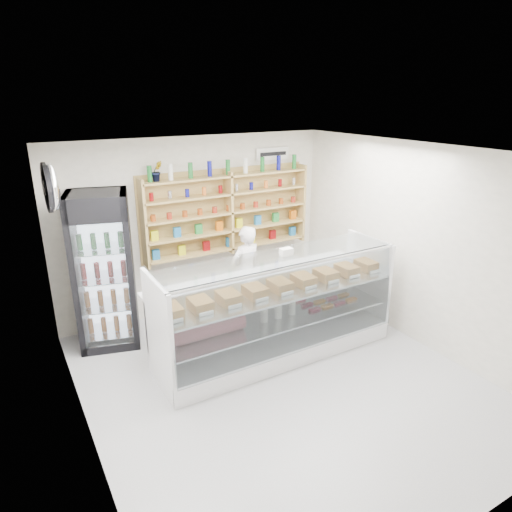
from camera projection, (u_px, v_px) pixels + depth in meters
room at (283, 277)px, 5.25m from camera, size 5.00×5.00×5.00m
display_counter at (275, 328)px, 6.21m from camera, size 3.29×0.98×1.43m
shop_worker at (246, 272)px, 7.14m from camera, size 0.60×0.45×1.50m
drinks_cooler at (104, 270)px, 6.28m from camera, size 0.96×0.95×2.18m
wall_shelving at (229, 212)px, 7.32m from camera, size 2.84×0.28×1.33m
potted_plant at (157, 171)px, 6.53m from camera, size 0.17×0.14×0.30m
security_mirror at (52, 187)px, 4.84m from camera, size 0.15×0.50×0.50m
wall_sign at (273, 154)px, 7.57m from camera, size 0.62×0.03×0.20m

